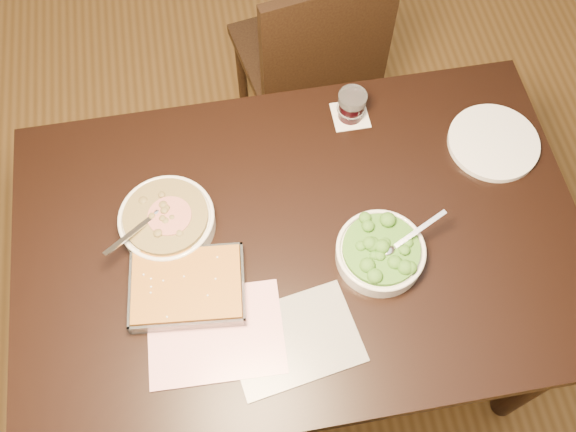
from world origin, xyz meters
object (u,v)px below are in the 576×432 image
object	(u,v)px
wine_tumbler	(352,105)
chair_far	(312,59)
broccoli_bowl	(380,252)
stew_bowl	(167,220)
baking_dish	(188,287)
table	(300,254)
dinner_plate	(493,142)

from	to	relation	value
wine_tumbler	chair_far	distance (m)	0.51
broccoli_bowl	wine_tumbler	bearing A→B (deg)	87.00
broccoli_bowl	stew_bowl	bearing A→B (deg)	160.83
baking_dish	stew_bowl	bearing A→B (deg)	105.33
baking_dish	table	bearing A→B (deg)	23.33
wine_tumbler	chair_far	world-z (taller)	chair_far
table	stew_bowl	world-z (taller)	stew_bowl
stew_bowl	baking_dish	size ratio (longest dim) A/B	0.83
stew_bowl	broccoli_bowl	bearing A→B (deg)	-19.17
stew_bowl	dinner_plate	distance (m)	0.87
table	broccoli_bowl	world-z (taller)	broccoli_bowl
stew_bowl	table	bearing A→B (deg)	-15.58
baking_dish	wine_tumbler	size ratio (longest dim) A/B	3.31
baking_dish	dinner_plate	xyz separation A→B (m)	(0.84, 0.27, -0.02)
baking_dish	wine_tumbler	bearing A→B (deg)	47.23
dinner_plate	table	bearing A→B (deg)	-161.67
table	dinner_plate	xyz separation A→B (m)	(0.55, 0.18, 0.10)
wine_tumbler	dinner_plate	distance (m)	0.39
stew_bowl	wine_tumbler	world-z (taller)	stew_bowl
table	wine_tumbler	world-z (taller)	wine_tumbler
stew_bowl	wine_tumbler	xyz separation A→B (m)	(0.51, 0.25, 0.01)
broccoli_bowl	chair_far	bearing A→B (deg)	89.54
stew_bowl	wine_tumbler	distance (m)	0.57
table	dinner_plate	size ratio (longest dim) A/B	5.83
wine_tumbler	table	bearing A→B (deg)	-120.50
baking_dish	wine_tumbler	distance (m)	0.65
stew_bowl	broccoli_bowl	size ratio (longest dim) A/B	0.99
chair_far	dinner_plate	bearing A→B (deg)	112.07
dinner_plate	baking_dish	bearing A→B (deg)	-161.88
table	broccoli_bowl	xyz separation A→B (m)	(0.18, -0.08, 0.12)
wine_tumbler	stew_bowl	bearing A→B (deg)	-153.97
wine_tumbler	chair_far	bearing A→B (deg)	92.07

